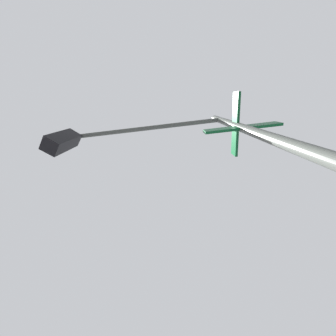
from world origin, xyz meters
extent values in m
cylinder|color=#474C47|center=(-7.21, -6.81, 2.64)|extent=(0.12, 0.12, 5.28)
cylinder|color=#474C47|center=(-6.19, -5.59, 4.88)|extent=(2.10, 2.49, 0.09)
cube|color=black|center=(-5.18, -4.38, 4.43)|extent=(0.28, 0.28, 0.80)
sphere|color=red|center=(-5.08, -4.26, 4.68)|extent=(0.18, 0.18, 0.18)
sphere|color=orange|center=(-5.08, -4.26, 4.43)|extent=(0.18, 0.18, 0.18)
sphere|color=green|center=(-5.08, -4.26, 4.18)|extent=(0.18, 0.18, 0.18)
cube|color=#0F5128|center=(-7.21, -6.81, 3.77)|extent=(0.74, 0.87, 0.20)
cube|color=#0F5128|center=(-7.21, -6.81, 3.99)|extent=(0.79, 0.67, 0.20)
camera|label=1|loc=(-6.91, -5.70, 1.32)|focal=17.23mm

